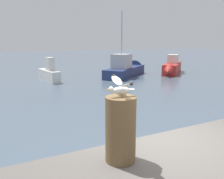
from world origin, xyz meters
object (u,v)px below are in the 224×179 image
mooring_post (121,129)px  boat_white (48,74)px  seagull (121,87)px  boat_red (172,67)px  boat_navy (128,69)px

mooring_post → boat_white: size_ratio=0.28×
mooring_post → seagull: seagull is taller
mooring_post → boat_white: bearing=81.9°
mooring_post → seagull: 0.57m
mooring_post → boat_white: (1.95, 13.69, -1.09)m
mooring_post → boat_red: (11.91, 12.55, -1.06)m
boat_white → boat_red: boat_white is taller
seagull → boat_white: size_ratio=0.21×
mooring_post → seagull: (-0.00, 0.00, 0.57)m
boat_red → boat_navy: size_ratio=0.77×
seagull → boat_navy: bearing=58.6°
boat_white → mooring_post: bearing=-98.1°
mooring_post → boat_navy: boat_navy is taller
boat_navy → seagull: bearing=-121.4°
boat_red → boat_navy: bearing=164.9°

